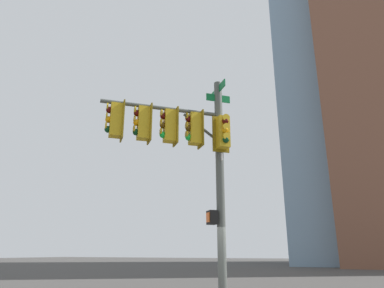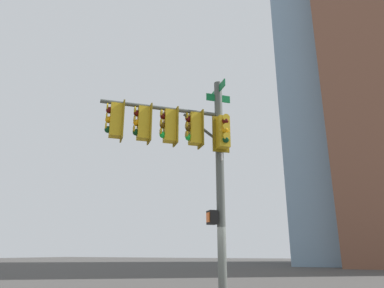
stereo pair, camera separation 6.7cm
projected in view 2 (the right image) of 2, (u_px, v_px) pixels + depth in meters
The scene contains 3 objects.
signal_pole_assembly at pixel (188, 148), 10.52m from camera, with size 2.95×3.32×7.17m.
building_brick_midblock at pixel (375, 159), 56.47m from camera, with size 18.98×15.27×32.57m, color #845B47.
building_glass_tower at pixel (367, 47), 63.55m from camera, with size 31.27×28.38×75.15m, color #7A99B2.
Camera 2 is at (9.65, 3.08, 1.80)m, focal length 32.55 mm.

